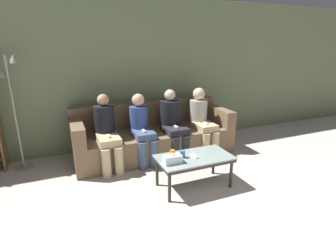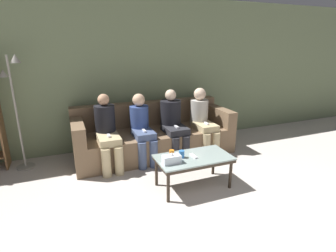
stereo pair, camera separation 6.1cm
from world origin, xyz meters
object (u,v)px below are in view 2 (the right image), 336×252
game_remote (194,156)px  seated_person_left_end (107,130)px  couch (154,136)px  tissue_box (172,159)px  cup_near_left (172,154)px  seated_person_mid_right (173,121)px  seated_person_right_end (202,119)px  seated_person_mid_left (142,127)px  coffee_table (193,160)px  cup_near_right (182,154)px  standing_lamp (16,101)px

game_remote → seated_person_left_end: seated_person_left_end is taller
couch → tissue_box: (-0.23, -1.36, 0.18)m
cup_near_left → seated_person_mid_right: seated_person_mid_right is taller
tissue_box → seated_person_right_end: seated_person_right_end is taller
seated_person_mid_left → coffee_table: bearing=-70.2°
cup_near_right → seated_person_mid_right: seated_person_mid_right is taller
seated_person_mid_right → tissue_box: bearing=-113.4°
seated_person_mid_right → seated_person_right_end: 0.54m
tissue_box → game_remote: bearing=11.4°
seated_person_mid_left → seated_person_right_end: seated_person_right_end is taller
tissue_box → seated_person_mid_left: 1.13m
seated_person_right_end → cup_near_left: bearing=-134.9°
standing_lamp → seated_person_right_end: standing_lamp is taller
tissue_box → standing_lamp: bearing=139.2°
cup_near_left → standing_lamp: 2.37m
cup_near_left → couch: bearing=82.4°
game_remote → seated_person_left_end: size_ratio=0.14×
couch → cup_near_right: couch is taller
cup_near_left → seated_person_mid_left: seated_person_mid_left is taller
seated_person_mid_left → seated_person_mid_right: (0.54, 0.02, 0.03)m
seated_person_mid_left → couch: bearing=40.2°
couch → seated_person_right_end: seated_person_right_end is taller
tissue_box → game_remote: tissue_box is taller
couch → seated_person_left_end: (-0.81, -0.24, 0.28)m
standing_lamp → cup_near_left: bearing=-36.8°
seated_person_mid_left → seated_person_left_end: bearing=-179.1°
coffee_table → tissue_box: tissue_box is taller
tissue_box → seated_person_right_end: (1.04, 1.13, 0.10)m
cup_near_left → seated_person_left_end: 1.17m
couch → cup_near_right: (-0.04, -1.26, 0.17)m
couch → game_remote: (0.11, -1.29, 0.14)m
game_remote → coffee_table: bearing=0.0°
seated_person_mid_right → standing_lamp: bearing=170.4°
standing_lamp → seated_person_mid_right: size_ratio=1.52×
game_remote → standing_lamp: bearing=145.2°
tissue_box → seated_person_left_end: 1.27m
couch → seated_person_mid_left: size_ratio=2.45×
game_remote → seated_person_right_end: size_ratio=0.14×
couch → coffee_table: size_ratio=2.71×
seated_person_left_end → seated_person_mid_left: size_ratio=1.03×
seated_person_mid_right → seated_person_right_end: size_ratio=1.01×
cup_near_right → seated_person_left_end: bearing=127.0°
coffee_table → seated_person_left_end: seated_person_left_end is taller
coffee_table → seated_person_mid_left: (-0.38, 1.06, 0.19)m
coffee_table → seated_person_left_end: bearing=131.3°
cup_near_left → tissue_box: (-0.07, -0.15, 0.00)m
seated_person_mid_left → seated_person_mid_right: size_ratio=0.97×
tissue_box → seated_person_mid_left: seated_person_mid_left is taller
standing_lamp → couch: bearing=-5.0°
coffee_table → seated_person_right_end: bearing=56.5°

